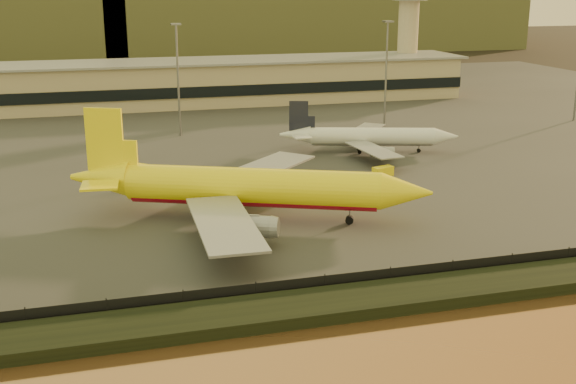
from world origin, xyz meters
name	(u,v)px	position (x,y,z in m)	size (l,w,h in m)	color
ground	(336,251)	(0.00, 0.00, 0.00)	(900.00, 900.00, 0.00)	black
embankment	(388,298)	(0.00, -17.00, 0.70)	(320.00, 7.00, 1.40)	black
tarmac	(212,122)	(0.00, 95.00, 0.10)	(320.00, 220.00, 0.20)	#2D2D2D
perimeter_fence	(374,279)	(0.00, -13.00, 1.30)	(300.00, 0.05, 2.20)	black
terminal_building	(143,85)	(-14.52, 125.55, 6.25)	(202.00, 25.00, 12.60)	tan
control_tower	(408,24)	(70.00, 131.00, 21.66)	(11.20, 11.20, 35.50)	tan
apron_light_masts	(290,67)	(15.00, 75.00, 15.70)	(152.20, 12.20, 25.40)	slate
dhl_cargo_jet	(246,188)	(-8.63, 15.71, 5.05)	(51.80, 49.06, 16.26)	yellow
white_narrowbody_jet	(369,137)	(25.60, 52.46, 3.39)	(36.48, 34.76, 10.68)	silver
gse_vehicle_yellow	(383,171)	(20.82, 33.53, 1.07)	(3.85, 1.73, 1.73)	yellow
gse_vehicle_white	(219,186)	(-9.73, 32.05, 1.03)	(3.70, 1.66, 1.66)	silver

